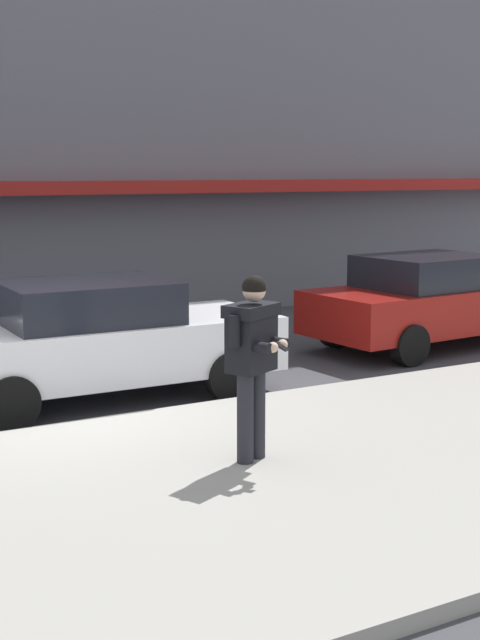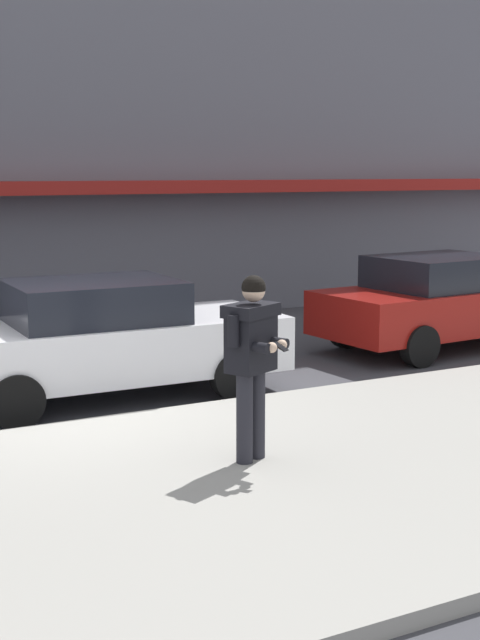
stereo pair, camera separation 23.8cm
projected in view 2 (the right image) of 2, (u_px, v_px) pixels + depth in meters
ground_plane at (61, 429)px, 10.16m from camera, size 80.00×80.00×0.00m
sidewalk at (260, 485)px, 8.15m from camera, size 32.00×5.30×0.14m
curb_paint_line at (140, 416)px, 10.67m from camera, size 28.00×0.12×0.01m
parked_sedan_mid at (105, 338)px, 11.40m from camera, size 4.53×2.00×1.54m
parked_sedan_far at (445, 301)px, 14.65m from camera, size 4.62×2.18×1.54m
man_texting_on_phone at (252, 348)px, 8.44m from camera, size 0.62×0.65×1.81m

